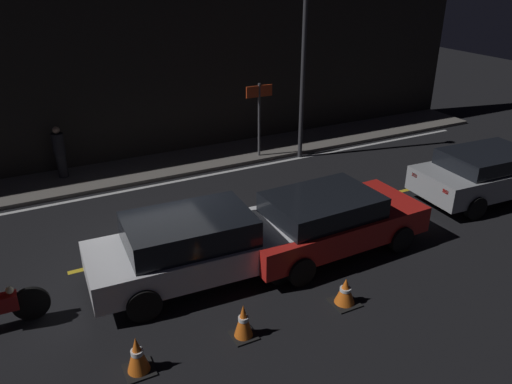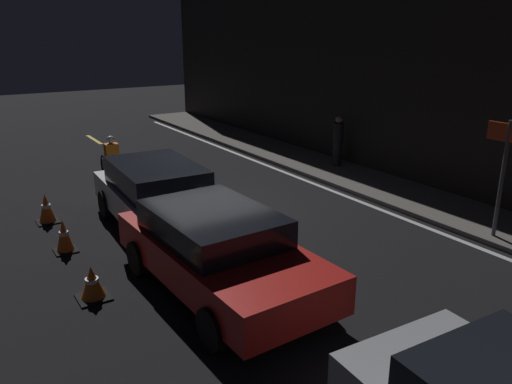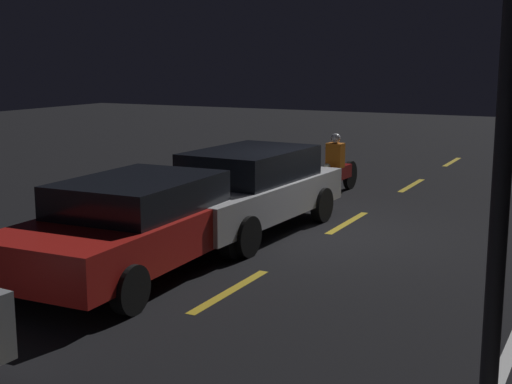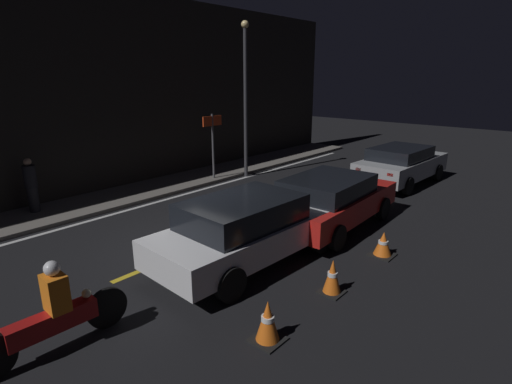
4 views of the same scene
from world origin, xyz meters
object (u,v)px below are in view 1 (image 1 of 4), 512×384
Objects in this scene: taxi_red at (327,219)px; street_lamp at (303,59)px; traffic_cone_near at (137,355)px; shop_sign at (259,106)px; hatchback_silver at (489,172)px; traffic_cone_far at (345,291)px; sedan_white at (197,245)px; traffic_cone_mid at (243,321)px; pedestrian at (60,152)px.

taxi_red is 0.76× the size of street_lamp.
traffic_cone_near is 0.28× the size of shop_sign.
traffic_cone_near is at bearing -161.17° from taxi_red.
hatchback_silver is at bearing 1.01° from taxi_red.
taxi_red is 6.02m from shop_sign.
taxi_red is 2.10m from traffic_cone_far.
sedan_white reaches higher than hatchback_silver.
street_lamp is at bearing 123.31° from hatchback_silver.
sedan_white is 2.09m from traffic_cone_mid.
taxi_red is at bearing -102.28° from shop_sign.
taxi_red is 6.47× the size of traffic_cone_near.
traffic_cone_far is 0.36× the size of pedestrian.
pedestrian reaches higher than traffic_cone_far.
sedan_white is 6.86m from pedestrian.
hatchback_silver is at bearing -52.40° from shop_sign.
traffic_cone_far is 9.58m from pedestrian.
sedan_white reaches higher than taxi_red.
traffic_cone_far is (-6.34, -2.14, -0.47)m from hatchback_silver.
taxi_red reaches higher than traffic_cone_mid.
hatchback_silver is 2.81× the size of pedestrian.
traffic_cone_near is 0.43× the size of pedestrian.
hatchback_silver is 10.54m from traffic_cone_near.
pedestrian is (-1.84, 8.66, 0.57)m from traffic_cone_mid.
sedan_white is 8.52m from hatchback_silver.
sedan_white is 0.80× the size of street_lamp.
pedestrian is (-1.79, 6.62, 0.12)m from sedan_white.
sedan_white is 6.84× the size of traffic_cone_mid.
sedan_white reaches higher than traffic_cone_far.
traffic_cone_near is (-10.32, -2.08, -0.41)m from hatchback_silver.
hatchback_silver is at bearing 18.68° from traffic_cone_far.
sedan_white is at bearing -127.42° from shop_sign.
traffic_cone_mid is 8.83m from shop_sign.
traffic_cone_near reaches higher than traffic_cone_far.
traffic_cone_mid is (-2.96, -1.83, -0.41)m from taxi_red.
shop_sign is (6.06, -1.04, 0.90)m from pedestrian.
traffic_cone_far is at bearing -115.23° from street_lamp.
street_lamp is (1.29, -0.49, 1.44)m from shop_sign.
sedan_white is 2.94× the size of pedestrian.
pedestrian is at bearing 101.97° from traffic_cone_mid.
street_lamp is (5.56, 5.09, 2.46)m from sedan_white.
shop_sign reaches higher than traffic_cone_far.
sedan_white is 2.74m from traffic_cone_near.
traffic_cone_far is at bearing -65.47° from pedestrian.
shop_sign is (1.26, 5.79, 1.06)m from taxi_red.
hatchback_silver is 6.47× the size of traffic_cone_near.
sedan_white is 3.02m from taxi_red.
street_lamp reaches higher than hatchback_silver.
pedestrian is 0.27× the size of street_lamp.
street_lamp is at bearing -11.74° from pedestrian.
traffic_cone_mid is (0.05, -2.04, -0.45)m from sedan_white.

